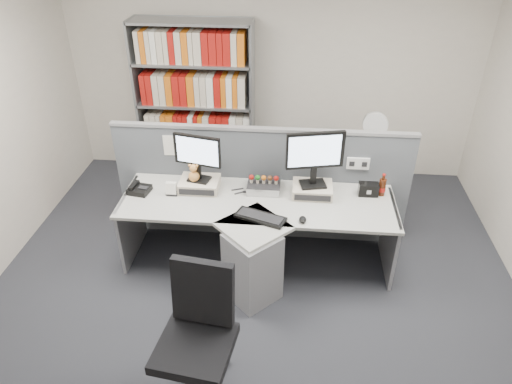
# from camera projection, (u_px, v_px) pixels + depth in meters

# --- Properties ---
(ground) EXTENTS (5.50, 5.50, 0.00)m
(ground) POSITION_uv_depth(u_px,v_px,m) (249.00, 319.00, 4.17)
(ground) COLOR #32343B
(ground) RESTS_ON ground
(room_shell) EXTENTS (5.04, 5.54, 2.72)m
(room_shell) POSITION_uv_depth(u_px,v_px,m) (247.00, 135.00, 3.21)
(room_shell) COLOR beige
(room_shell) RESTS_ON ground
(partition) EXTENTS (3.00, 0.08, 1.27)m
(partition) POSITION_uv_depth(u_px,v_px,m) (262.00, 183.00, 4.88)
(partition) COLOR #585D64
(partition) RESTS_ON ground
(desk) EXTENTS (2.60, 1.20, 0.72)m
(desk) POSITION_uv_depth(u_px,v_px,m) (255.00, 237.00, 4.43)
(desk) COLOR #AEAEA8
(desk) RESTS_ON ground
(monitor_riser_left) EXTENTS (0.38, 0.31, 0.10)m
(monitor_riser_left) POSITION_uv_depth(u_px,v_px,m) (200.00, 184.00, 4.63)
(monitor_riser_left) COLOR beige
(monitor_riser_left) RESTS_ON desk
(monitor_riser_right) EXTENTS (0.38, 0.31, 0.10)m
(monitor_riser_right) POSITION_uv_depth(u_px,v_px,m) (312.00, 190.00, 4.54)
(monitor_riser_right) COLOR beige
(monitor_riser_right) RESTS_ON desk
(monitor_left) EXTENTS (0.46, 0.19, 0.47)m
(monitor_left) POSITION_uv_depth(u_px,v_px,m) (197.00, 154.00, 4.45)
(monitor_left) COLOR black
(monitor_left) RESTS_ON monitor_riser_left
(monitor_right) EXTENTS (0.54, 0.22, 0.55)m
(monitor_right) POSITION_uv_depth(u_px,v_px,m) (315.00, 155.00, 4.34)
(monitor_right) COLOR black
(monitor_right) RESTS_ON monitor_riser_right
(desktop_pc) EXTENTS (0.32, 0.28, 0.08)m
(desktop_pc) POSITION_uv_depth(u_px,v_px,m) (264.00, 186.00, 4.62)
(desktop_pc) COLOR black
(desktop_pc) RESTS_ON desk
(figurines) EXTENTS (0.29, 0.05, 0.09)m
(figurines) POSITION_uv_depth(u_px,v_px,m) (264.00, 179.00, 4.55)
(figurines) COLOR beige
(figurines) RESTS_ON desktop_pc
(keyboard) EXTENTS (0.49, 0.32, 0.03)m
(keyboard) POSITION_uv_depth(u_px,v_px,m) (260.00, 217.00, 4.22)
(keyboard) COLOR black
(keyboard) RESTS_ON desk
(mouse) EXTENTS (0.06, 0.10, 0.04)m
(mouse) POSITION_uv_depth(u_px,v_px,m) (303.00, 220.00, 4.18)
(mouse) COLOR black
(mouse) RESTS_ON desk
(desk_phone) EXTENTS (0.22, 0.21, 0.08)m
(desk_phone) POSITION_uv_depth(u_px,v_px,m) (139.00, 189.00, 4.58)
(desk_phone) COLOR black
(desk_phone) RESTS_ON desk
(desk_calendar) EXTENTS (0.11, 0.08, 0.13)m
(desk_calendar) POSITION_uv_depth(u_px,v_px,m) (172.00, 190.00, 4.53)
(desk_calendar) COLOR black
(desk_calendar) RESTS_ON desk
(plush_toy) EXTENTS (0.11, 0.11, 0.18)m
(plush_toy) POSITION_uv_depth(u_px,v_px,m) (194.00, 174.00, 4.54)
(plush_toy) COLOR #DD9649
(plush_toy) RESTS_ON monitor_riser_left
(speaker) EXTENTS (0.19, 0.10, 0.13)m
(speaker) POSITION_uv_depth(u_px,v_px,m) (368.00, 189.00, 4.52)
(speaker) COLOR black
(speaker) RESTS_ON desk
(cola_bottle) EXTENTS (0.07, 0.07, 0.23)m
(cola_bottle) POSITION_uv_depth(u_px,v_px,m) (382.00, 187.00, 4.51)
(cola_bottle) COLOR #3F190A
(cola_bottle) RESTS_ON desk
(shelving_unit) EXTENTS (1.41, 0.40, 2.00)m
(shelving_unit) POSITION_uv_depth(u_px,v_px,m) (196.00, 107.00, 5.78)
(shelving_unit) COLOR gray
(shelving_unit) RESTS_ON ground
(filing_cabinet) EXTENTS (0.45, 0.61, 0.70)m
(filing_cabinet) POSITION_uv_depth(u_px,v_px,m) (368.00, 177.00, 5.57)
(filing_cabinet) COLOR gray
(filing_cabinet) RESTS_ON ground
(desk_fan) EXTENTS (0.28, 0.16, 0.47)m
(desk_fan) POSITION_uv_depth(u_px,v_px,m) (375.00, 127.00, 5.23)
(desk_fan) COLOR white
(desk_fan) RESTS_ON filing_cabinet
(office_chair) EXTENTS (0.70, 0.71, 1.07)m
(office_chair) POSITION_uv_depth(u_px,v_px,m) (198.00, 333.00, 3.31)
(office_chair) COLOR silver
(office_chair) RESTS_ON ground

